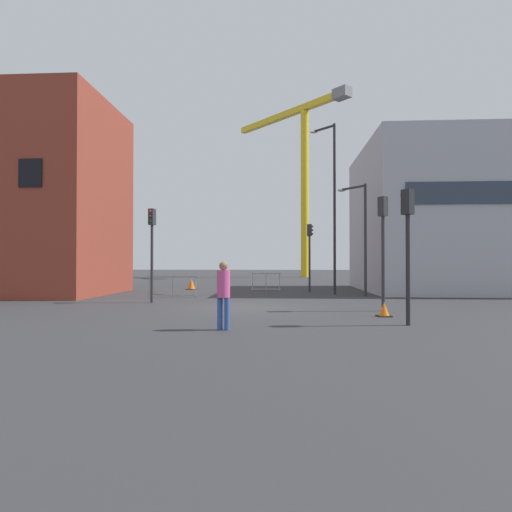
{
  "coord_description": "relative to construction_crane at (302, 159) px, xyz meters",
  "views": [
    {
      "loc": [
        1.46,
        -16.76,
        1.76
      ],
      "look_at": [
        0.0,
        7.65,
        2.09
      ],
      "focal_mm": 30.47,
      "sensor_mm": 36.0,
      "label": 1
    }
  ],
  "objects": [
    {
      "name": "ground",
      "position": [
        -3.77,
        -33.76,
        -13.71
      ],
      "size": [
        160.0,
        160.0,
        0.0
      ],
      "primitive_type": "plane",
      "color": "#333335"
    },
    {
      "name": "safety_barrier_left_run",
      "position": [
        -3.29,
        -24.06,
        -13.15
      ],
      "size": [
        1.82,
        0.1,
        1.08
      ],
      "color": "#9EA0A5",
      "rests_on": "ground"
    },
    {
      "name": "safety_barrier_right_run",
      "position": [
        -7.66,
        -29.59,
        -13.15
      ],
      "size": [
        2.5,
        0.33,
        1.08
      ],
      "color": "gray",
      "rests_on": "ground"
    },
    {
      "name": "brick_building",
      "position": [
        -17.0,
        -27.7,
        -8.52
      ],
      "size": [
        10.81,
        7.54,
        10.39
      ],
      "color": "brown",
      "rests_on": "ground"
    },
    {
      "name": "construction_crane",
      "position": [
        0.0,
        0.0,
        0.0
      ],
      "size": [
        12.95,
        13.79,
        20.18
      ],
      "color": "yellow",
      "rests_on": "ground"
    },
    {
      "name": "traffic_light_far",
      "position": [
        -0.69,
        -24.86,
        -11.04
      ],
      "size": [
        0.38,
        0.26,
        3.98
      ],
      "color": "#2D2D30",
      "rests_on": "ground"
    },
    {
      "name": "traffic_cone_on_verge",
      "position": [
        0.97,
        -36.32,
        -13.5
      ],
      "size": [
        0.46,
        0.46,
        0.47
      ],
      "color": "black",
      "rests_on": "ground"
    },
    {
      "name": "traffic_light_island",
      "position": [
        -7.93,
        -32.08,
        -10.99
      ],
      "size": [
        0.3,
        0.39,
        4.06
      ],
      "color": "#2D2D30",
      "rests_on": "ground"
    },
    {
      "name": "streetlamp_tall",
      "position": [
        0.42,
        -26.71,
        -8.4
      ],
      "size": [
        1.32,
        1.26,
        9.29
      ],
      "color": "#232326",
      "rests_on": "ground"
    },
    {
      "name": "pedestrian_walking",
      "position": [
        -3.83,
        -39.37,
        -12.68
      ],
      "size": [
        0.34,
        0.34,
        1.77
      ],
      "color": "#33519E",
      "rests_on": "ground"
    },
    {
      "name": "office_block",
      "position": [
        9.61,
        -23.33,
        -9.32
      ],
      "size": [
        13.82,
        10.72,
        8.79
      ],
      "color": "#A8AAB2",
      "rests_on": "ground"
    },
    {
      "name": "streetlamp_short",
      "position": [
        1.79,
        -27.75,
        -10.19
      ],
      "size": [
        1.33,
        1.45,
        5.79
      ],
      "color": "#2D2D30",
      "rests_on": "ground"
    },
    {
      "name": "traffic_light_near",
      "position": [
        1.17,
        -38.26,
        -11.17
      ],
      "size": [
        0.36,
        0.38,
        3.77
      ],
      "color": "#232326",
      "rests_on": "ground"
    },
    {
      "name": "traffic_light_crosswalk",
      "position": [
        1.3,
        -34.73,
        -10.97
      ],
      "size": [
        0.36,
        0.38,
        4.1
      ],
      "color": "#2D2D30",
      "rests_on": "ground"
    },
    {
      "name": "traffic_cone_orange",
      "position": [
        -8.09,
        -23.12,
        -13.4
      ],
      "size": [
        0.67,
        0.67,
        0.68
      ],
      "color": "black",
      "rests_on": "ground"
    }
  ]
}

